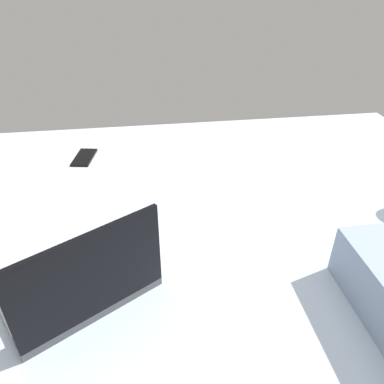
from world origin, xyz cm
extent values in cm
cube|color=silver|center=(0.00, 0.00, 9.00)|extent=(180.00, 140.00, 18.00)
cube|color=#4C4C51|center=(45.16, 28.00, 19.00)|extent=(40.12, 36.66, 2.00)
cube|color=black|center=(45.93, 26.71, 20.20)|extent=(33.61, 29.46, 0.40)
cube|color=black|center=(39.52, 37.44, 30.50)|extent=(28.85, 17.77, 21.00)
cube|color=black|center=(50.09, -40.27, 18.40)|extent=(9.25, 15.01, 0.80)
camera|label=1|loc=(27.01, 93.73, 85.23)|focal=34.95mm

